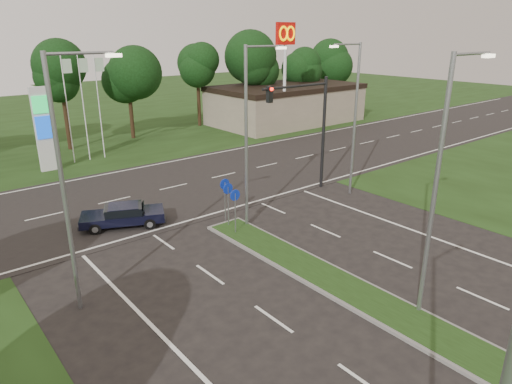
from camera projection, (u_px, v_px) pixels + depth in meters
verge_far at (30, 121)px, 51.75m from camera, size 160.00×50.00×0.02m
cross_road at (160, 190)px, 29.07m from camera, size 160.00×12.00×0.02m
median_kerb at (461, 349)px, 14.42m from camera, size 2.00×26.00×0.12m
commercial_building at (286, 104)px, 50.29m from camera, size 16.00×9.00×4.00m
streetlight_median_near at (440, 177)px, 14.81m from camera, size 2.53×0.22×9.00m
streetlight_median_far at (249, 129)px, 22.13m from camera, size 2.53×0.22×9.00m
streetlight_left_far at (67, 174)px, 15.13m from camera, size 2.53×0.22×9.00m
streetlight_right_far at (353, 112)px, 26.77m from camera, size 2.53×0.22×9.00m
traffic_signal at (309, 118)px, 27.42m from camera, size 5.10×0.42×7.00m
median_signs at (229, 196)px, 22.94m from camera, size 1.16×1.76×2.38m
gas_pylon at (48, 126)px, 32.37m from camera, size 5.80×1.26×8.00m
mcdonalds_sign at (285, 49)px, 42.98m from camera, size 2.20×0.47×10.40m
treeline_far at (65, 66)px, 38.52m from camera, size 6.00×6.00×9.90m
navy_sedan at (123, 215)px, 23.51m from camera, size 4.48×3.28×1.14m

